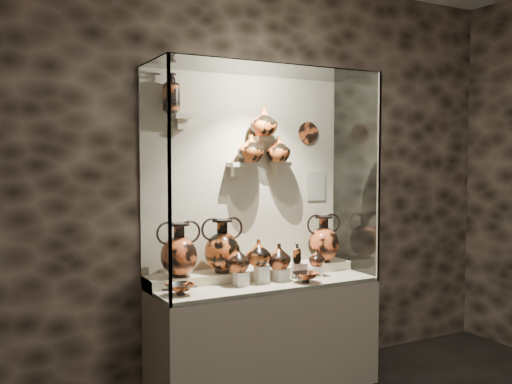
% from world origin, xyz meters
% --- Properties ---
extents(wall_back, '(5.00, 0.02, 3.20)m').
position_xyz_m(wall_back, '(0.00, 2.50, 1.60)').
color(wall_back, black).
rests_on(wall_back, ground).
extents(plinth, '(1.70, 0.60, 0.80)m').
position_xyz_m(plinth, '(0.00, 2.18, 0.40)').
color(plinth, beige).
rests_on(plinth, floor).
extents(front_tier, '(1.68, 0.58, 0.03)m').
position_xyz_m(front_tier, '(0.00, 2.18, 0.82)').
color(front_tier, beige).
rests_on(front_tier, plinth).
extents(rear_tier, '(1.70, 0.25, 0.10)m').
position_xyz_m(rear_tier, '(0.00, 2.35, 0.85)').
color(rear_tier, beige).
rests_on(rear_tier, plinth).
extents(back_panel, '(1.70, 0.03, 1.60)m').
position_xyz_m(back_panel, '(0.00, 2.50, 1.60)').
color(back_panel, beige).
rests_on(back_panel, plinth).
extents(glass_front, '(1.70, 0.01, 1.60)m').
position_xyz_m(glass_front, '(0.00, 1.88, 1.60)').
color(glass_front, white).
rests_on(glass_front, plinth).
extents(glass_left, '(0.01, 0.60, 1.60)m').
position_xyz_m(glass_left, '(-0.85, 2.18, 1.60)').
color(glass_left, white).
rests_on(glass_left, plinth).
extents(glass_right, '(0.01, 0.60, 1.60)m').
position_xyz_m(glass_right, '(0.85, 2.18, 1.60)').
color(glass_right, white).
rests_on(glass_right, plinth).
extents(glass_top, '(1.70, 0.60, 0.01)m').
position_xyz_m(glass_top, '(0.00, 2.18, 2.40)').
color(glass_top, white).
rests_on(glass_top, back_panel).
extents(frame_post_left, '(0.02, 0.02, 1.60)m').
position_xyz_m(frame_post_left, '(-0.84, 1.89, 1.60)').
color(frame_post_left, gray).
rests_on(frame_post_left, plinth).
extents(frame_post_right, '(0.02, 0.02, 1.60)m').
position_xyz_m(frame_post_right, '(0.84, 1.89, 1.60)').
color(frame_post_right, gray).
rests_on(frame_post_right, plinth).
extents(pedestal_a, '(0.09, 0.09, 0.10)m').
position_xyz_m(pedestal_a, '(-0.22, 2.13, 0.88)').
color(pedestal_a, silver).
rests_on(pedestal_a, front_tier).
extents(pedestal_b, '(0.09, 0.09, 0.13)m').
position_xyz_m(pedestal_b, '(-0.05, 2.13, 0.90)').
color(pedestal_b, silver).
rests_on(pedestal_b, front_tier).
extents(pedestal_c, '(0.09, 0.09, 0.09)m').
position_xyz_m(pedestal_c, '(0.12, 2.13, 0.88)').
color(pedestal_c, silver).
rests_on(pedestal_c, front_tier).
extents(pedestal_d, '(0.09, 0.09, 0.12)m').
position_xyz_m(pedestal_d, '(0.28, 2.13, 0.89)').
color(pedestal_d, silver).
rests_on(pedestal_d, front_tier).
extents(pedestal_e, '(0.09, 0.09, 0.08)m').
position_xyz_m(pedestal_e, '(0.42, 2.13, 0.87)').
color(pedestal_e, silver).
rests_on(pedestal_e, front_tier).
extents(bracket_ul, '(0.14, 0.12, 0.04)m').
position_xyz_m(bracket_ul, '(-0.55, 2.42, 2.05)').
color(bracket_ul, beige).
rests_on(bracket_ul, back_panel).
extents(bracket_ca, '(0.14, 0.12, 0.04)m').
position_xyz_m(bracket_ca, '(-0.10, 2.42, 1.70)').
color(bracket_ca, beige).
rests_on(bracket_ca, back_panel).
extents(bracket_cb, '(0.10, 0.12, 0.04)m').
position_xyz_m(bracket_cb, '(0.10, 2.42, 1.90)').
color(bracket_cb, beige).
rests_on(bracket_cb, back_panel).
extents(bracket_cc, '(0.14, 0.12, 0.04)m').
position_xyz_m(bracket_cc, '(0.28, 2.42, 1.70)').
color(bracket_cc, beige).
rests_on(bracket_cc, back_panel).
extents(amphora_left, '(0.38, 0.38, 0.39)m').
position_xyz_m(amphora_left, '(-0.62, 2.31, 1.09)').
color(amphora_left, '#B74C23').
rests_on(amphora_left, rear_tier).
extents(amphora_mid, '(0.40, 0.40, 0.40)m').
position_xyz_m(amphora_mid, '(-0.28, 2.31, 1.10)').
color(amphora_mid, '#C65823').
rests_on(amphora_mid, rear_tier).
extents(amphora_right, '(0.37, 0.37, 0.38)m').
position_xyz_m(amphora_right, '(0.63, 2.32, 1.09)').
color(amphora_right, '#B74C23').
rests_on(amphora_right, rear_tier).
extents(jug_a, '(0.19, 0.19, 0.19)m').
position_xyz_m(jug_a, '(-0.24, 2.15, 1.02)').
color(jug_a, '#B74C23').
rests_on(jug_a, pedestal_a).
extents(jug_b, '(0.23, 0.23, 0.19)m').
position_xyz_m(jug_b, '(-0.07, 2.15, 1.06)').
color(jug_b, '#C65823').
rests_on(jug_b, pedestal_b).
extents(jug_c, '(0.20, 0.20, 0.19)m').
position_xyz_m(jug_c, '(0.10, 2.14, 1.01)').
color(jug_c, '#B74C23').
rests_on(jug_c, pedestal_c).
extents(jug_e, '(0.16, 0.16, 0.13)m').
position_xyz_m(jug_e, '(0.45, 2.14, 0.98)').
color(jug_e, '#B74C23').
rests_on(jug_e, pedestal_e).
extents(lekythos_small, '(0.10, 0.10, 0.17)m').
position_xyz_m(lekythos_small, '(0.25, 2.11, 1.04)').
color(lekythos_small, '#C65823').
rests_on(lekythos_small, pedestal_d).
extents(kylix_left, '(0.25, 0.22, 0.09)m').
position_xyz_m(kylix_left, '(-0.71, 2.07, 0.88)').
color(kylix_left, '#C65823').
rests_on(kylix_left, front_tier).
extents(kylix_right, '(0.29, 0.27, 0.09)m').
position_xyz_m(kylix_right, '(0.24, 1.99, 0.88)').
color(kylix_right, '#B74C23').
rests_on(kylix_right, front_tier).
extents(lekythos_tall, '(0.17, 0.17, 0.32)m').
position_xyz_m(lekythos_tall, '(-0.63, 2.41, 2.23)').
color(lekythos_tall, '#B74C23').
rests_on(lekythos_tall, bracket_ul).
extents(ovoid_vase_a, '(0.23, 0.23, 0.21)m').
position_xyz_m(ovoid_vase_a, '(-0.01, 2.37, 1.82)').
color(ovoid_vase_a, '#C65823').
rests_on(ovoid_vase_a, bracket_ca).
extents(ovoid_vase_b, '(0.25, 0.25, 0.22)m').
position_xyz_m(ovoid_vase_b, '(0.10, 2.36, 2.03)').
color(ovoid_vase_b, '#C65823').
rests_on(ovoid_vase_b, bracket_cb).
extents(ovoid_vase_c, '(0.21, 0.21, 0.20)m').
position_xyz_m(ovoid_vase_c, '(0.23, 2.37, 1.82)').
color(ovoid_vase_c, '#C65823').
rests_on(ovoid_vase_c, bracket_cc).
extents(wall_plate, '(0.18, 0.02, 0.18)m').
position_xyz_m(wall_plate, '(0.58, 2.47, 1.96)').
color(wall_plate, '#A64520').
rests_on(wall_plate, back_panel).
extents(info_placard, '(0.18, 0.01, 0.24)m').
position_xyz_m(info_placard, '(0.67, 2.47, 1.51)').
color(info_placard, beige).
rests_on(info_placard, back_panel).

